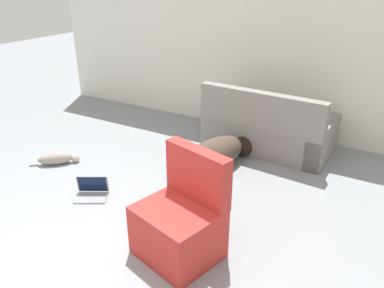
{
  "coord_description": "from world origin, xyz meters",
  "views": [
    {
      "loc": [
        1.97,
        -1.34,
        2.19
      ],
      "look_at": [
        0.22,
        1.73,
        0.57
      ],
      "focal_mm": 35.0,
      "sensor_mm": 36.0,
      "label": 1
    }
  ],
  "objects_px": {
    "dog": "(217,154)",
    "side_chair": "(181,222)",
    "couch": "(267,130)",
    "cat": "(57,159)",
    "laptop_open": "(92,190)"
  },
  "relations": [
    {
      "from": "couch",
      "to": "side_chair",
      "type": "bearing_deg",
      "value": 96.13
    },
    {
      "from": "dog",
      "to": "couch",
      "type": "bearing_deg",
      "value": -5.44
    },
    {
      "from": "couch",
      "to": "laptop_open",
      "type": "xyz_separation_m",
      "value": [
        -1.22,
        -2.06,
        -0.2
      ]
    },
    {
      "from": "dog",
      "to": "laptop_open",
      "type": "bearing_deg",
      "value": 161.62
    },
    {
      "from": "couch",
      "to": "cat",
      "type": "bearing_deg",
      "value": 43.29
    },
    {
      "from": "dog",
      "to": "side_chair",
      "type": "relative_size",
      "value": 1.5
    },
    {
      "from": "dog",
      "to": "side_chair",
      "type": "height_order",
      "value": "side_chair"
    },
    {
      "from": "laptop_open",
      "to": "couch",
      "type": "bearing_deg",
      "value": 29.7
    },
    {
      "from": "dog",
      "to": "laptop_open",
      "type": "xyz_separation_m",
      "value": [
        -0.88,
        -1.24,
        -0.12
      ]
    },
    {
      "from": "laptop_open",
      "to": "side_chair",
      "type": "relative_size",
      "value": 0.45
    },
    {
      "from": "cat",
      "to": "side_chair",
      "type": "distance_m",
      "value": 2.3
    },
    {
      "from": "couch",
      "to": "side_chair",
      "type": "xyz_separation_m",
      "value": [
        0.08,
        -2.35,
        0.04
      ]
    },
    {
      "from": "couch",
      "to": "dog",
      "type": "relative_size",
      "value": 1.24
    },
    {
      "from": "couch",
      "to": "cat",
      "type": "xyz_separation_m",
      "value": [
        -2.12,
        -1.72,
        -0.2
      ]
    },
    {
      "from": "couch",
      "to": "cat",
      "type": "distance_m",
      "value": 2.74
    }
  ]
}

